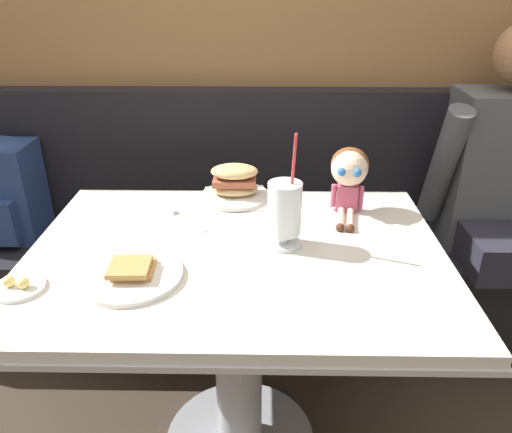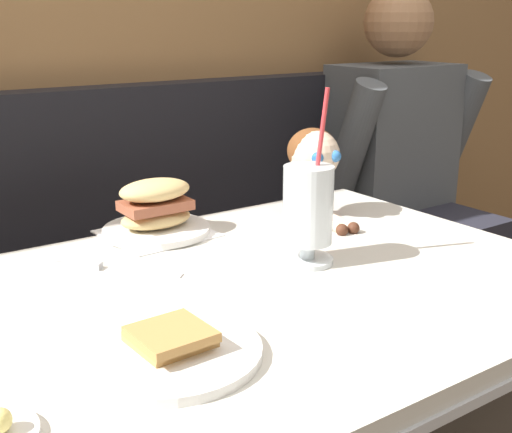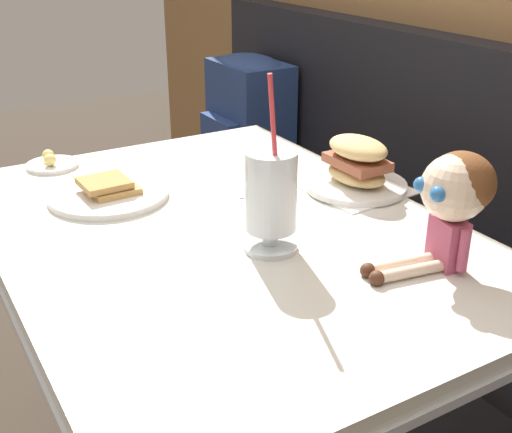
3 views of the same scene
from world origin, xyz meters
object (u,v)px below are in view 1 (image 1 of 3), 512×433
(milkshake_glass, at_px, (285,211))
(butter_saucer, at_px, (18,286))
(sandwich_plate, at_px, (235,185))
(diner_patron, at_px, (504,172))
(butter_knife, at_px, (174,212))
(seated_doll, at_px, (349,171))
(toast_plate, at_px, (131,274))

(milkshake_glass, distance_m, butter_saucer, 0.67)
(sandwich_plate, xyz_separation_m, diner_patron, (0.97, 0.24, -0.04))
(butter_saucer, bearing_deg, sandwich_plate, 48.26)
(butter_knife, height_order, seated_doll, seated_doll)
(butter_saucer, xyz_separation_m, diner_patron, (1.45, 0.77, -0.01))
(milkshake_glass, height_order, butter_knife, milkshake_glass)
(milkshake_glass, xyz_separation_m, seated_doll, (0.20, 0.22, 0.03))
(toast_plate, height_order, sandwich_plate, sandwich_plate)
(milkshake_glass, height_order, seated_doll, milkshake_glass)
(milkshake_glass, relative_size, butter_knife, 1.69)
(toast_plate, height_order, seated_doll, seated_doll)
(sandwich_plate, xyz_separation_m, butter_saucer, (-0.47, -0.53, -0.04))
(toast_plate, distance_m, butter_knife, 0.36)
(toast_plate, height_order, butter_saucer, toast_plate)
(sandwich_plate, distance_m, butter_saucer, 0.71)
(sandwich_plate, distance_m, butter_knife, 0.22)
(butter_saucer, distance_m, diner_patron, 1.64)
(milkshake_glass, xyz_separation_m, sandwich_plate, (-0.15, 0.31, -0.06))
(butter_knife, relative_size, diner_patron, 0.23)
(diner_patron, bearing_deg, toast_plate, -149.02)
(seated_doll, bearing_deg, butter_saucer, -151.58)
(toast_plate, relative_size, seated_doll, 1.11)
(butter_saucer, relative_size, diner_patron, 0.15)
(toast_plate, relative_size, butter_saucer, 2.08)
(seated_doll, bearing_deg, butter_knife, -176.38)
(seated_doll, relative_size, diner_patron, 0.28)
(sandwich_plate, distance_m, diner_patron, 1.00)
(toast_plate, distance_m, diner_patron, 1.40)
(milkshake_glass, bearing_deg, seated_doll, 48.04)
(milkshake_glass, distance_m, sandwich_plate, 0.35)
(sandwich_plate, xyz_separation_m, butter_knife, (-0.18, -0.12, -0.04))
(butter_knife, bearing_deg, sandwich_plate, 33.62)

